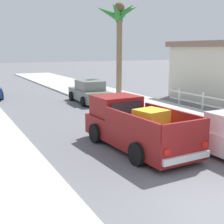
# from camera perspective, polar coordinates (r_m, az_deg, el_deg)

# --- Properties ---
(ground_plane) EXTENTS (160.00, 160.00, 0.00)m
(ground_plane) POSITION_cam_1_polar(r_m,az_deg,el_deg) (8.19, 18.65, -16.08)
(ground_plane) COLOR slate
(sidewalk_right) EXTENTS (5.03, 60.00, 0.12)m
(sidewalk_right) POSITION_cam_1_polar(r_m,az_deg,el_deg) (20.37, 5.09, 1.04)
(sidewalk_right) COLOR #B2AFA8
(sidewalk_right) RESTS_ON ground
(curb_right) EXTENTS (0.16, 60.00, 0.10)m
(curb_right) POSITION_cam_1_polar(r_m,az_deg,el_deg) (19.81, 2.35, 0.76)
(curb_right) COLOR silver
(curb_right) RESTS_ON ground
(pickup_truck) EXTENTS (2.40, 5.30, 1.80)m
(pickup_truck) POSITION_cam_1_polar(r_m,az_deg,el_deg) (11.94, 4.17, -2.69)
(pickup_truck) COLOR maroon
(pickup_truck) RESTS_ON ground
(car_left_near) EXTENTS (2.18, 4.33, 1.54)m
(car_left_near) POSITION_cam_1_polar(r_m,az_deg,el_deg) (22.00, -4.03, 3.55)
(car_left_near) COLOR slate
(car_left_near) RESTS_ON ground
(palm_tree_left_mid) EXTENTS (3.10, 3.25, 7.11)m
(palm_tree_left_mid) POSITION_cam_1_polar(r_m,az_deg,el_deg) (25.25, 1.23, 15.59)
(palm_tree_left_mid) COLOR #846B4C
(palm_tree_left_mid) RESTS_ON ground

